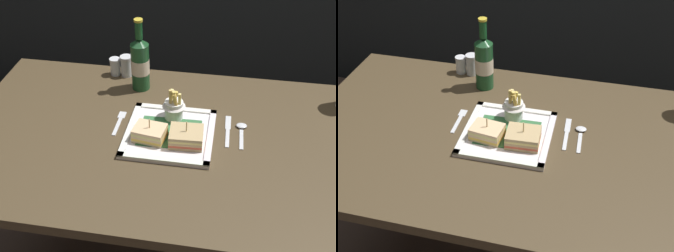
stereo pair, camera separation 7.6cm
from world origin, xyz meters
TOP-DOWN VIEW (x-y plane):
  - dining_table at (0.00, 0.00)m, footprint 1.34×0.80m
  - square_plate at (0.01, 0.01)m, footprint 0.28×0.28m
  - sandwich_half_left at (-0.05, -0.03)m, footprint 0.11×0.09m
  - sandwich_half_right at (0.07, -0.03)m, footprint 0.11×0.09m
  - fries_cup at (0.01, 0.09)m, footprint 0.08×0.08m
  - beer_bottle at (-0.14, 0.27)m, footprint 0.07×0.07m
  - fork at (-0.17, 0.05)m, footprint 0.02×0.13m
  - knife at (0.19, 0.07)m, footprint 0.02×0.16m
  - spoon at (0.23, 0.07)m, footprint 0.04×0.13m
  - salt_shaker at (-0.26, 0.34)m, footprint 0.04×0.04m
  - pepper_shaker at (-0.21, 0.34)m, footprint 0.05×0.05m

SIDE VIEW (x-z plane):
  - dining_table at x=0.00m, z-range 0.24..0.99m
  - knife at x=0.19m, z-range 0.75..0.75m
  - fork at x=-0.17m, z-range 0.75..0.75m
  - spoon at x=0.23m, z-range 0.75..0.76m
  - square_plate at x=0.01m, z-range 0.75..0.76m
  - salt_shaker at x=-0.26m, z-range 0.75..0.81m
  - sandwich_half_left at x=-0.05m, z-range 0.74..0.82m
  - sandwich_half_right at x=0.07m, z-range 0.74..0.82m
  - pepper_shaker at x=-0.21m, z-range 0.74..0.83m
  - fries_cup at x=0.01m, z-range 0.75..0.86m
  - beer_bottle at x=-0.14m, z-range 0.72..0.99m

